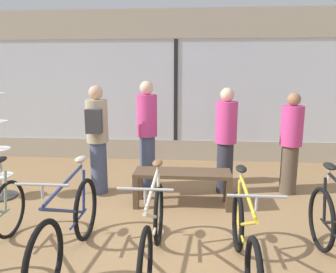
{
  "coord_description": "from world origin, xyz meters",
  "views": [
    {
      "loc": [
        0.4,
        -3.24,
        1.96
      ],
      "look_at": [
        0.0,
        1.71,
        0.95
      ],
      "focal_mm": 35.0,
      "sensor_mm": 36.0,
      "label": 1
    }
  ],
  "objects_px": {
    "bicycle_center": "(153,232)",
    "customer_mid_floor": "(291,142)",
    "bicycle_right": "(244,241)",
    "display_bench": "(182,178)",
    "customer_near_bench": "(147,132)",
    "customer_by_window": "(97,136)",
    "bicycle_left": "(69,228)",
    "customer_near_rack": "(226,139)"
  },
  "relations": [
    {
      "from": "bicycle_right",
      "to": "display_bench",
      "type": "height_order",
      "value": "bicycle_right"
    },
    {
      "from": "customer_near_bench",
      "to": "bicycle_center",
      "type": "bearing_deg",
      "value": -80.62
    },
    {
      "from": "customer_near_rack",
      "to": "customer_mid_floor",
      "type": "bearing_deg",
      "value": 2.52
    },
    {
      "from": "bicycle_right",
      "to": "display_bench",
      "type": "xyz_separation_m",
      "value": [
        -0.65,
        1.65,
        0.05
      ]
    },
    {
      "from": "bicycle_right",
      "to": "customer_near_rack",
      "type": "distance_m",
      "value": 2.3
    },
    {
      "from": "bicycle_left",
      "to": "customer_near_bench",
      "type": "bearing_deg",
      "value": 79.06
    },
    {
      "from": "customer_near_rack",
      "to": "customer_by_window",
      "type": "relative_size",
      "value": 0.98
    },
    {
      "from": "bicycle_left",
      "to": "customer_near_rack",
      "type": "relative_size",
      "value": 1.06
    },
    {
      "from": "customer_near_rack",
      "to": "bicycle_right",
      "type": "bearing_deg",
      "value": -90.28
    },
    {
      "from": "bicycle_left",
      "to": "customer_near_bench",
      "type": "height_order",
      "value": "customer_near_bench"
    },
    {
      "from": "customer_mid_floor",
      "to": "customer_near_bench",
      "type": "xyz_separation_m",
      "value": [
        -2.32,
        0.18,
        0.1
      ]
    },
    {
      "from": "customer_by_window",
      "to": "display_bench",
      "type": "bearing_deg",
      "value": -15.82
    },
    {
      "from": "customer_near_rack",
      "to": "display_bench",
      "type": "bearing_deg",
      "value": -138.28
    },
    {
      "from": "bicycle_right",
      "to": "display_bench",
      "type": "distance_m",
      "value": 1.77
    },
    {
      "from": "customer_mid_floor",
      "to": "bicycle_right",
      "type": "bearing_deg",
      "value": -114.39
    },
    {
      "from": "customer_mid_floor",
      "to": "customer_near_bench",
      "type": "distance_m",
      "value": 2.33
    },
    {
      "from": "bicycle_right",
      "to": "customer_by_window",
      "type": "distance_m",
      "value": 2.92
    },
    {
      "from": "bicycle_center",
      "to": "customer_by_window",
      "type": "height_order",
      "value": "customer_by_window"
    },
    {
      "from": "customer_near_bench",
      "to": "customer_mid_floor",
      "type": "bearing_deg",
      "value": -4.35
    },
    {
      "from": "bicycle_center",
      "to": "customer_near_bench",
      "type": "height_order",
      "value": "customer_near_bench"
    },
    {
      "from": "bicycle_left",
      "to": "customer_by_window",
      "type": "distance_m",
      "value": 2.06
    },
    {
      "from": "customer_near_bench",
      "to": "customer_by_window",
      "type": "bearing_deg",
      "value": -149.67
    },
    {
      "from": "display_bench",
      "to": "customer_near_bench",
      "type": "height_order",
      "value": "customer_near_bench"
    },
    {
      "from": "bicycle_right",
      "to": "customer_near_rack",
      "type": "xyz_separation_m",
      "value": [
        0.01,
        2.24,
        0.52
      ]
    },
    {
      "from": "bicycle_center",
      "to": "customer_mid_floor",
      "type": "distance_m",
      "value": 2.98
    },
    {
      "from": "bicycle_right",
      "to": "customer_mid_floor",
      "type": "height_order",
      "value": "customer_mid_floor"
    },
    {
      "from": "bicycle_center",
      "to": "display_bench",
      "type": "xyz_separation_m",
      "value": [
        0.23,
        1.6,
        0.03
      ]
    },
    {
      "from": "bicycle_right",
      "to": "customer_near_bench",
      "type": "relative_size",
      "value": 0.92
    },
    {
      "from": "customer_by_window",
      "to": "customer_mid_floor",
      "type": "relative_size",
      "value": 1.07
    },
    {
      "from": "display_bench",
      "to": "customer_near_bench",
      "type": "bearing_deg",
      "value": 127.76
    },
    {
      "from": "bicycle_center",
      "to": "customer_near_bench",
      "type": "xyz_separation_m",
      "value": [
        -0.4,
        2.41,
        0.56
      ]
    },
    {
      "from": "bicycle_left",
      "to": "bicycle_right",
      "type": "xyz_separation_m",
      "value": [
        1.74,
        -0.06,
        -0.03
      ]
    },
    {
      "from": "bicycle_center",
      "to": "display_bench",
      "type": "distance_m",
      "value": 1.62
    },
    {
      "from": "bicycle_center",
      "to": "customer_mid_floor",
      "type": "relative_size",
      "value": 1.07
    },
    {
      "from": "bicycle_center",
      "to": "display_bench",
      "type": "relative_size",
      "value": 1.24
    },
    {
      "from": "display_bench",
      "to": "customer_mid_floor",
      "type": "bearing_deg",
      "value": 20.65
    },
    {
      "from": "bicycle_center",
      "to": "customer_near_bench",
      "type": "bearing_deg",
      "value": 99.38
    },
    {
      "from": "bicycle_right",
      "to": "display_bench",
      "type": "bearing_deg",
      "value": 111.56
    },
    {
      "from": "customer_near_rack",
      "to": "customer_by_window",
      "type": "height_order",
      "value": "customer_by_window"
    },
    {
      "from": "bicycle_left",
      "to": "bicycle_center",
      "type": "bearing_deg",
      "value": -1.1
    },
    {
      "from": "bicycle_left",
      "to": "customer_mid_floor",
      "type": "height_order",
      "value": "customer_mid_floor"
    },
    {
      "from": "bicycle_left",
      "to": "customer_mid_floor",
      "type": "relative_size",
      "value": 1.11
    }
  ]
}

